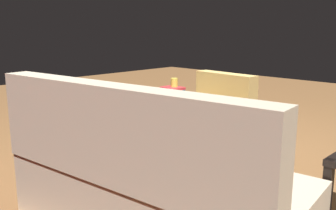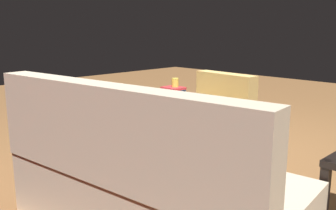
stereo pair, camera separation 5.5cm
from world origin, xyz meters
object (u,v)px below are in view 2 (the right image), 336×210
wicker_hamper (174,120)px  tv_remote (172,97)px  laptop (93,111)px  pet_bowl_teal (84,110)px  laptop_desk (97,121)px  yellow_mug (175,82)px  armchair (208,128)px  couch (147,186)px  ottoman (148,106)px  pet_bowl_steel (99,114)px  book_stack_hamper (174,93)px

wicker_hamper → tv_remote: 0.28m
laptop → pet_bowl_teal: size_ratio=1.83×
laptop_desk → yellow_mug: 1.10m
armchair → tv_remote: 1.01m
laptop_desk → tv_remote: 1.15m
armchair → laptop_desk: bearing=41.4°
couch → tv_remote: 2.18m
armchair → ottoman: bearing=-17.8°
armchair → laptop_desk: 1.07m
yellow_mug → ottoman: size_ratio=0.25×
yellow_mug → pet_bowl_teal: 2.13m
pet_bowl_steel → wicker_hamper: bearing=177.5°
pet_bowl_steel → armchair: bearing=170.1°
laptop → pet_bowl_steel: laptop is taller
armchair → pet_bowl_steel: size_ratio=4.35×
pet_bowl_steel → pet_bowl_teal: same height
yellow_mug → ottoman: yellow_mug is taller
yellow_mug → pet_bowl_teal: bearing=-1.2°
couch → yellow_mug: couch is taller
armchair → laptop_desk: armchair is taller
armchair → ottoman: size_ratio=2.17×
book_stack_hamper → wicker_hamper: bearing=105.3°
armchair → ottoman: armchair is taller
couch → yellow_mug: (1.29, -1.59, 0.35)m
pet_bowl_teal → yellow_mug: bearing=178.8°
yellow_mug → pet_bowl_teal: (2.02, -0.04, -0.66)m
armchair → wicker_hamper: size_ratio=1.81×
tv_remote → pet_bowl_teal: bearing=7.5°
yellow_mug → tv_remote: size_ratio=0.62×
couch → armchair: bearing=-67.8°
armchair → pet_bowl_steel: (2.43, -0.42, -0.34)m
laptop_desk → book_stack_hamper: book_stack_hamper is taller
armchair → laptop: (0.79, 0.75, 0.17)m
wicker_hamper → ottoman: wicker_hamper is taller
laptop_desk → pet_bowl_teal: size_ratio=2.80×
laptop → yellow_mug: yellow_mug is taller
ottoman → pet_bowl_steel: size_ratio=2.00×
yellow_mug → ottoman: (0.54, -0.06, -0.37)m
wicker_hamper → book_stack_hamper: (0.00, -0.00, 0.32)m
armchair → pet_bowl_teal: armchair is taller
laptop_desk → tv_remote: bearing=-84.9°
tv_remote → pet_bowl_teal: size_ratio=0.80×
book_stack_hamper → yellow_mug: size_ratio=2.43×
yellow_mug → pet_bowl_steel: 1.77m
ottoman → yellow_mug: bearing=173.1°
wicker_hamper → tv_remote: bearing=-38.7°
book_stack_hamper → ottoman: 0.59m
wicker_hamper → book_stack_hamper: bearing=-74.7°
laptop_desk → book_stack_hamper: size_ratio=2.30×
laptop → pet_bowl_steel: bearing=-35.5°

